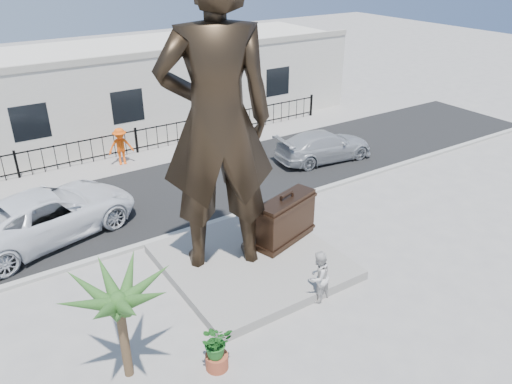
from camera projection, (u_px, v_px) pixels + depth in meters
ground at (292, 284)px, 15.22m from camera, size 100.00×100.00×0.00m
street at (179, 188)px, 21.22m from camera, size 40.00×7.00×0.01m
curb at (219, 221)px, 18.57m from camera, size 40.00×0.25×0.12m
far_sidewalk at (144, 158)px, 24.22m from camera, size 40.00×2.50×0.02m
plinth at (251, 261)px, 16.04m from camera, size 5.20×5.20×0.30m
fence at (136, 141)px, 24.56m from camera, size 22.00×0.10×1.20m
building at (105, 91)px, 27.00m from camera, size 28.00×7.00×4.40m
statue at (216, 122)px, 13.95m from camera, size 3.85×3.18×9.07m
suitcase at (286, 220)px, 16.54m from camera, size 2.40×1.36×1.61m
tourist at (318, 277)px, 14.19m from camera, size 0.91×0.79×1.61m
car_white at (48, 214)px, 17.37m from camera, size 6.70×4.32×1.72m
car_silver at (324, 146)px, 23.74m from camera, size 4.99×2.51×1.39m
worker at (121, 146)px, 23.12m from camera, size 1.23×0.83×1.77m
palm_tree at (129, 374)px, 12.03m from camera, size 1.80×1.80×3.20m
planter at (217, 361)px, 12.12m from camera, size 0.56×0.56×0.40m
shrub at (216, 342)px, 11.84m from camera, size 0.81×0.71×0.85m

